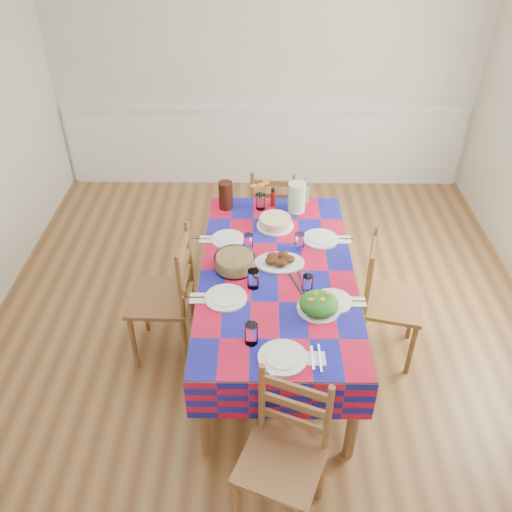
{
  "coord_description": "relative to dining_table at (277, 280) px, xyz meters",
  "views": [
    {
      "loc": [
        -0.03,
        -3.15,
        3.07
      ],
      "look_at": [
        -0.07,
        -0.12,
        0.84
      ],
      "focal_mm": 38.0,
      "sensor_mm": 36.0,
      "label": 1
    }
  ],
  "objects": [
    {
      "name": "setting_left_far",
      "position": [
        -0.31,
        0.33,
        0.11
      ],
      "size": [
        0.46,
        0.27,
        0.12
      ],
      "rotation": [
        0.0,
        0.0,
        1.57
      ],
      "color": "white",
      "rests_on": "dining_table"
    },
    {
      "name": "serving_utensils",
      "position": [
        0.14,
        -0.11,
        0.09
      ],
      "size": [
        0.14,
        0.31,
        0.01
      ],
      "color": "black",
      "rests_on": "dining_table"
    },
    {
      "name": "meat_platter",
      "position": [
        0.02,
        0.08,
        0.11
      ],
      "size": [
        0.35,
        0.25,
        0.07
      ],
      "color": "white",
      "rests_on": "dining_table"
    },
    {
      "name": "dining_table",
      "position": [
        0.0,
        0.0,
        0.0
      ],
      "size": [
        1.07,
        1.99,
        0.77
      ],
      "color": "brown",
      "rests_on": "room"
    },
    {
      "name": "setting_right_far",
      "position": [
        0.28,
        0.33,
        0.11
      ],
      "size": [
        0.5,
        0.29,
        0.13
      ],
      "rotation": [
        0.0,
        0.0,
        -1.57
      ],
      "color": "white",
      "rests_on": "dining_table"
    },
    {
      "name": "flower_vase",
      "position": [
        -0.12,
        0.82,
        0.19
      ],
      "size": [
        0.16,
        0.13,
        0.25
      ],
      "color": "white",
      "rests_on": "dining_table"
    },
    {
      "name": "salad_platter",
      "position": [
        0.25,
        -0.4,
        0.13
      ],
      "size": [
        0.27,
        0.27,
        0.12
      ],
      "color": "white",
      "rests_on": "dining_table"
    },
    {
      "name": "tea_pitcher",
      "position": [
        -0.4,
        0.83,
        0.2
      ],
      "size": [
        0.12,
        0.12,
        0.23
      ],
      "primitive_type": "cylinder",
      "color": "black",
      "rests_on": "dining_table"
    },
    {
      "name": "green_pitcher",
      "position": [
        0.17,
        0.8,
        0.21
      ],
      "size": [
        0.14,
        0.14,
        0.24
      ],
      "primitive_type": "cylinder",
      "color": "#B7E3A0",
      "rests_on": "dining_table"
    },
    {
      "name": "pasta_bowl",
      "position": [
        -0.29,
        0.03,
        0.14
      ],
      "size": [
        0.28,
        0.28,
        0.1
      ],
      "color": "white",
      "rests_on": "dining_table"
    },
    {
      "name": "wainscot",
      "position": [
        -0.08,
        2.68,
        -0.2
      ],
      "size": [
        4.41,
        0.06,
        0.92
      ],
      "color": "white",
      "rests_on": "room"
    },
    {
      "name": "setting_left_near",
      "position": [
        -0.28,
        -0.26,
        0.12
      ],
      "size": [
        0.5,
        0.3,
        0.13
      ],
      "rotation": [
        0.0,
        0.0,
        1.57
      ],
      "color": "white",
      "rests_on": "dining_table"
    },
    {
      "name": "chair_far",
      "position": [
        -0.0,
        1.25,
        -0.23
      ],
      "size": [
        0.44,
        0.42,
        0.93
      ],
      "rotation": [
        0.0,
        0.0,
        3.06
      ],
      "color": "brown",
      "rests_on": "room"
    },
    {
      "name": "chair_left",
      "position": [
        -0.79,
        -0.0,
        -0.17
      ],
      "size": [
        0.46,
        0.48,
        1.05
      ],
      "rotation": [
        0.0,
        0.0,
        -1.6
      ],
      "color": "brown",
      "rests_on": "room"
    },
    {
      "name": "name_card",
      "position": [
        -0.02,
        -0.95,
        0.09
      ],
      "size": [
        0.08,
        0.02,
        0.02
      ],
      "primitive_type": "cube",
      "color": "white",
      "rests_on": "dining_table"
    },
    {
      "name": "cake",
      "position": [
        -0.01,
        0.56,
        0.12
      ],
      "size": [
        0.29,
        0.29,
        0.08
      ],
      "color": "white",
      "rests_on": "dining_table"
    },
    {
      "name": "hot_sauce",
      "position": [
        -0.02,
        0.86,
        0.17
      ],
      "size": [
        0.04,
        0.04,
        0.17
      ],
      "primitive_type": "cylinder",
      "color": "#AA0D10",
      "rests_on": "dining_table"
    },
    {
      "name": "setting_right_near",
      "position": [
        0.3,
        -0.29,
        0.11
      ],
      "size": [
        0.47,
        0.27,
        0.12
      ],
      "rotation": [
        0.0,
        0.0,
        -1.57
      ],
      "color": "white",
      "rests_on": "dining_table"
    },
    {
      "name": "chair_right",
      "position": [
        0.79,
        0.01,
        -0.2
      ],
      "size": [
        0.51,
        0.53,
        0.99
      ],
      "rotation": [
        0.0,
        0.0,
        1.33
      ],
      "color": "brown",
      "rests_on": "room"
    },
    {
      "name": "room",
      "position": [
        -0.08,
        0.2,
        0.66
      ],
      "size": [
        4.58,
        5.08,
        2.78
      ],
      "color": "brown",
      "rests_on": "ground"
    },
    {
      "name": "setting_near_head",
      "position": [
        -0.04,
        -0.77,
        0.12
      ],
      "size": [
        0.46,
        0.31,
        0.14
      ],
      "color": "white",
      "rests_on": "dining_table"
    },
    {
      "name": "chair_near",
      "position": [
        0.02,
        -1.25,
        -0.21
      ],
      "size": [
        0.55,
        0.54,
        0.98
      ],
      "rotation": [
        0.0,
        0.0,
        -0.38
      ],
      "color": "brown",
      "rests_on": "room"
    }
  ]
}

